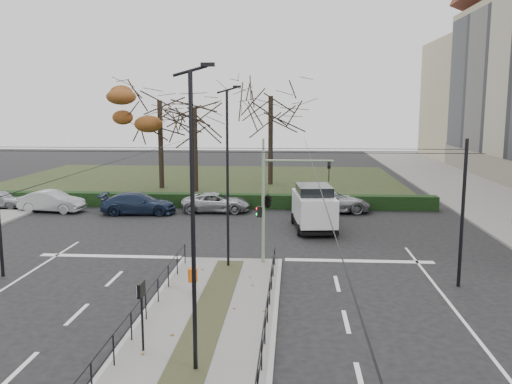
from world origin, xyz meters
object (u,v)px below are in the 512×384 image
Objects in this scene: traffic_light at (270,199)px; parked_car_fourth at (216,202)px; info_panel at (141,297)px; parked_car_fifth at (332,201)px; bare_tree_center at (271,102)px; litter_bin at (193,275)px; bare_tree_near at (194,113)px; parked_car_third at (138,203)px; parked_car_second at (52,201)px; white_van at (314,207)px; streetlamp_median_near at (194,220)px; rust_tree at (160,101)px; streetlamp_median_far at (228,176)px.

traffic_light is 13.40m from parked_car_fourth.
info_panel reaches higher than parked_car_fifth.
bare_tree_center reaches higher than info_panel.
bare_tree_near is at bearing 100.04° from litter_bin.
info_panel is at bearing -167.87° from parked_car_third.
parked_car_second is (-12.85, 16.02, -0.10)m from litter_bin.
litter_bin is at bearing -176.72° from parked_car_fourth.
white_van reaches higher than litter_bin.
streetlamp_median_near is 1.63× the size of parked_car_third.
litter_bin is at bearing 153.32° from parked_car_fifth.
litter_bin is at bearing -73.83° from rust_tree.
streetlamp_median_far is at bearing 80.23° from info_panel.
bare_tree_near is at bearing 97.38° from info_panel.
streetlamp_median_far is 15.16m from parked_car_fifth.
parked_car_fourth is at bearing -78.91° from parked_car_second.
white_van is at bearing 78.03° from streetlamp_median_near.
traffic_light is at bearing 22.67° from streetlamp_median_far.
info_panel is at bearing -96.17° from litter_bin.
info_panel is at bearing -93.65° from bare_tree_center.
rust_tree is at bearing 106.17° from litter_bin.
parked_car_fourth is at bearing 143.02° from white_van.
parked_car_second is 11.38m from parked_car_fourth.
bare_tree_near is (-5.69, 31.30, 2.36)m from streetlamp_median_near.
white_van is 0.99× the size of parked_car_fifth.
info_panel is 0.22× the size of bare_tree_near.
streetlamp_median_far is 26.51m from bare_tree_center.
bare_tree_center is 2.01× the size of parked_car_fifth.
parked_car_second is at bearing 167.11° from white_van.
litter_bin is at bearing -93.22° from bare_tree_center.
white_van is (11.71, -3.80, 0.64)m from parked_car_third.
white_van is (17.89, -4.09, 0.63)m from parked_car_second.
parked_car_second is at bearing 82.96° from parked_car_third.
streetlamp_median_near is at bearing -74.69° from rust_tree.
parked_car_fourth is (-4.26, 12.47, -2.45)m from traffic_light.
info_panel is at bearing -82.62° from bare_tree_near.
bare_tree_center is at bearing 89.26° from streetlamp_median_near.
traffic_light is 19.61m from parked_car_second.
parked_car_third is at bearing 109.91° from streetlamp_median_near.
white_van is 5.61m from parked_car_fifth.
litter_bin is at bearing -79.96° from bare_tree_near.
info_panel is 30.92m from bare_tree_near.
traffic_light is at bearing 157.77° from parked_car_fifth.
litter_bin is 28.95m from rust_tree.
parked_car_fourth is 8.22m from white_van.
parked_car_third is 13.25m from parked_car_fifth.
parked_car_fifth is (7.98, 0.46, 0.09)m from parked_car_fourth.
parked_car_second is at bearing -114.59° from rust_tree.
traffic_light is 0.96× the size of parked_car_fifth.
rust_tree is at bearing 105.31° from streetlamp_median_near.
streetlamp_median_far is 0.85× the size of bare_tree_near.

